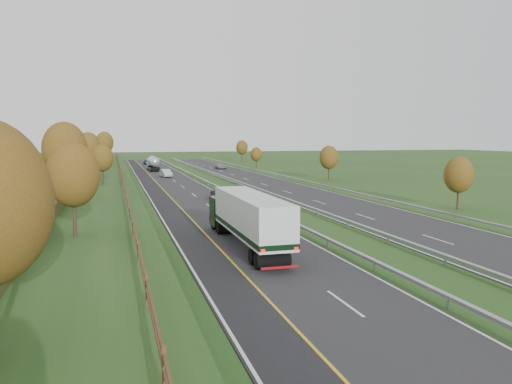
% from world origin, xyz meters
% --- Properties ---
extents(ground, '(400.00, 400.00, 0.00)m').
position_xyz_m(ground, '(8.00, 55.00, 0.00)').
color(ground, '#204117').
rests_on(ground, ground).
extents(near_carriageway, '(10.50, 200.00, 0.04)m').
position_xyz_m(near_carriageway, '(0.00, 60.00, 0.02)').
color(near_carriageway, '#242426').
rests_on(near_carriageway, ground).
extents(far_carriageway, '(10.50, 200.00, 0.04)m').
position_xyz_m(far_carriageway, '(16.50, 60.00, 0.02)').
color(far_carriageway, '#242426').
rests_on(far_carriageway, ground).
extents(hard_shoulder, '(3.00, 200.00, 0.04)m').
position_xyz_m(hard_shoulder, '(-3.75, 60.00, 0.02)').
color(hard_shoulder, black).
rests_on(hard_shoulder, ground).
extents(lane_markings, '(26.75, 200.00, 0.01)m').
position_xyz_m(lane_markings, '(6.40, 59.88, 0.05)').
color(lane_markings, silver).
rests_on(lane_markings, near_carriageway).
extents(embankment_left, '(12.00, 200.00, 2.00)m').
position_xyz_m(embankment_left, '(-13.00, 60.00, 1.00)').
color(embankment_left, '#204117').
rests_on(embankment_left, ground).
extents(hedge_left, '(2.20, 180.00, 1.10)m').
position_xyz_m(hedge_left, '(-15.00, 60.00, 2.55)').
color(hedge_left, '#2E3616').
rests_on(hedge_left, embankment_left).
extents(fence_left, '(0.12, 189.06, 1.20)m').
position_xyz_m(fence_left, '(-8.50, 59.59, 2.73)').
color(fence_left, '#422B19').
rests_on(fence_left, embankment_left).
extents(median_barrier_near, '(0.32, 200.00, 0.71)m').
position_xyz_m(median_barrier_near, '(5.70, 60.00, 0.61)').
color(median_barrier_near, '#989BA1').
rests_on(median_barrier_near, ground).
extents(median_barrier_far, '(0.32, 200.00, 0.71)m').
position_xyz_m(median_barrier_far, '(10.80, 60.00, 0.61)').
color(median_barrier_far, '#989BA1').
rests_on(median_barrier_far, ground).
extents(outer_barrier_far, '(0.32, 200.00, 0.71)m').
position_xyz_m(outer_barrier_far, '(22.30, 60.00, 0.62)').
color(outer_barrier_far, '#989BA1').
rests_on(outer_barrier_far, ground).
extents(trees_left, '(6.64, 164.30, 7.66)m').
position_xyz_m(trees_left, '(-12.64, 56.63, 6.37)').
color(trees_left, '#2D2116').
rests_on(trees_left, embankment_left).
extents(trees_far, '(8.45, 118.60, 7.12)m').
position_xyz_m(trees_far, '(29.80, 89.21, 4.25)').
color(trees_far, '#2D2116').
rests_on(trees_far, ground).
extents(box_lorry, '(2.58, 16.28, 4.06)m').
position_xyz_m(box_lorry, '(-0.19, 12.44, 2.33)').
color(box_lorry, black).
rests_on(box_lorry, near_carriageway).
extents(road_tanker, '(2.40, 11.22, 3.46)m').
position_xyz_m(road_tanker, '(-0.24, 101.55, 1.86)').
color(road_tanker, silver).
rests_on(road_tanker, near_carriageway).
extents(car_dark_near, '(1.98, 4.03, 1.32)m').
position_xyz_m(car_dark_near, '(3.22, 40.86, 0.70)').
color(car_dark_near, black).
rests_on(car_dark_near, near_carriageway).
extents(car_silver_mid, '(2.36, 5.11, 1.62)m').
position_xyz_m(car_silver_mid, '(0.60, 79.73, 0.85)').
color(car_silver_mid, '#B3B4B8').
rests_on(car_silver_mid, near_carriageway).
extents(car_small_far, '(1.91, 4.48, 1.29)m').
position_xyz_m(car_small_far, '(-0.10, 129.26, 0.68)').
color(car_small_far, '#152042').
rests_on(car_small_far, near_carriageway).
extents(car_oncoming, '(2.27, 4.92, 1.37)m').
position_xyz_m(car_oncoming, '(16.85, 102.93, 0.72)').
color(car_oncoming, '#A3A3A8').
rests_on(car_oncoming, far_carriageway).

